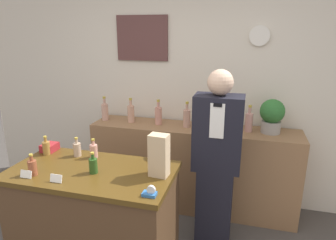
# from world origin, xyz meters

# --- Properties ---
(back_wall) EXTENTS (5.20, 0.09, 2.70)m
(back_wall) POSITION_xyz_m (-0.00, 2.00, 1.36)
(back_wall) COLOR beige
(back_wall) RESTS_ON ground_plane
(back_shelf) EXTENTS (2.26, 0.45, 0.96)m
(back_shelf) POSITION_xyz_m (0.20, 1.72, 0.48)
(back_shelf) COLOR #8E6642
(back_shelf) RESTS_ON ground_plane
(display_counter) EXTENTS (1.25, 0.66, 0.96)m
(display_counter) POSITION_xyz_m (-0.36, 0.50, 0.48)
(display_counter) COLOR #4C331E
(display_counter) RESTS_ON ground_plane
(shopkeeper) EXTENTS (0.42, 0.26, 1.67)m
(shopkeeper) POSITION_xyz_m (0.51, 1.16, 0.83)
(shopkeeper) COLOR black
(shopkeeper) RESTS_ON ground_plane
(potted_plant) EXTENTS (0.25, 0.25, 0.35)m
(potted_plant) POSITION_xyz_m (0.99, 1.75, 1.15)
(potted_plant) COLOR #9E998E
(potted_plant) RESTS_ON back_shelf
(paper_bag) EXTENTS (0.14, 0.11, 0.31)m
(paper_bag) POSITION_xyz_m (0.16, 0.55, 1.12)
(paper_bag) COLOR tan
(paper_bag) RESTS_ON display_counter
(tape_dispenser) EXTENTS (0.09, 0.06, 0.07)m
(tape_dispenser) POSITION_xyz_m (0.18, 0.26, 0.99)
(tape_dispenser) COLOR #2D66A8
(tape_dispenser) RESTS_ON display_counter
(price_card_left) EXTENTS (0.09, 0.02, 0.06)m
(price_card_left) POSITION_xyz_m (-0.75, 0.26, 0.99)
(price_card_left) COLOR white
(price_card_left) RESTS_ON display_counter
(price_card_right) EXTENTS (0.09, 0.02, 0.06)m
(price_card_right) POSITION_xyz_m (-0.50, 0.26, 0.99)
(price_card_right) COLOR white
(price_card_right) RESTS_ON display_counter
(gift_box) EXTENTS (0.11, 0.14, 0.06)m
(gift_box) POSITION_xyz_m (-0.89, 0.74, 1.00)
(gift_box) COLOR maroon
(gift_box) RESTS_ON display_counter
(counter_bottle_0) EXTENTS (0.06, 0.06, 0.16)m
(counter_bottle_0) POSITION_xyz_m (-0.87, 0.67, 1.03)
(counter_bottle_0) COLOR #A17435
(counter_bottle_0) RESTS_ON display_counter
(counter_bottle_1) EXTENTS (0.06, 0.06, 0.16)m
(counter_bottle_1) POSITION_xyz_m (-0.73, 0.32, 1.03)
(counter_bottle_1) COLOR brown
(counter_bottle_1) RESTS_ON display_counter
(counter_bottle_2) EXTENTS (0.06, 0.06, 0.16)m
(counter_bottle_2) POSITION_xyz_m (-0.60, 0.70, 1.03)
(counter_bottle_2) COLOR tan
(counter_bottle_2) RESTS_ON display_counter
(counter_bottle_3) EXTENTS (0.06, 0.06, 0.16)m
(counter_bottle_3) POSITION_xyz_m (-0.45, 0.71, 1.03)
(counter_bottle_3) COLOR tan
(counter_bottle_3) RESTS_ON display_counter
(counter_bottle_4) EXTENTS (0.06, 0.06, 0.16)m
(counter_bottle_4) POSITION_xyz_m (-0.32, 0.46, 1.03)
(counter_bottle_4) COLOR #284C1B
(counter_bottle_4) RESTS_ON display_counter
(shelf_bottle_0) EXTENTS (0.08, 0.08, 0.28)m
(shelf_bottle_0) POSITION_xyz_m (-0.85, 1.72, 1.07)
(shelf_bottle_0) COLOR tan
(shelf_bottle_0) RESTS_ON back_shelf
(shelf_bottle_1) EXTENTS (0.08, 0.08, 0.28)m
(shelf_bottle_1) POSITION_xyz_m (-0.53, 1.72, 1.07)
(shelf_bottle_1) COLOR tan
(shelf_bottle_1) RESTS_ON back_shelf
(shelf_bottle_2) EXTENTS (0.08, 0.08, 0.28)m
(shelf_bottle_2) POSITION_xyz_m (-0.20, 1.73, 1.07)
(shelf_bottle_2) COLOR tan
(shelf_bottle_2) RESTS_ON back_shelf
(shelf_bottle_3) EXTENTS (0.08, 0.08, 0.28)m
(shelf_bottle_3) POSITION_xyz_m (0.12, 1.71, 1.07)
(shelf_bottle_3) COLOR tan
(shelf_bottle_3) RESTS_ON back_shelf
(shelf_bottle_4) EXTENTS (0.08, 0.08, 0.28)m
(shelf_bottle_4) POSITION_xyz_m (0.45, 1.70, 1.07)
(shelf_bottle_4) COLOR tan
(shelf_bottle_4) RESTS_ON back_shelf
(shelf_bottle_5) EXTENTS (0.08, 0.08, 0.28)m
(shelf_bottle_5) POSITION_xyz_m (0.77, 1.73, 1.07)
(shelf_bottle_5) COLOR tan
(shelf_bottle_5) RESTS_ON back_shelf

